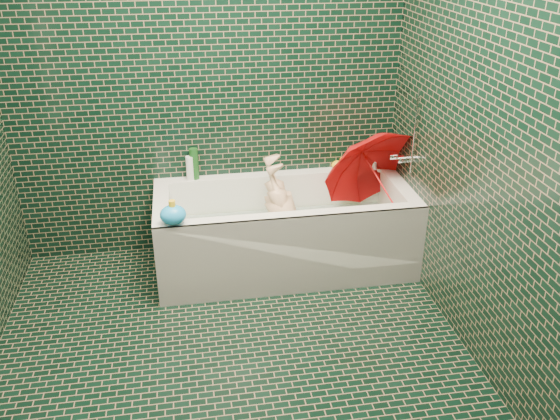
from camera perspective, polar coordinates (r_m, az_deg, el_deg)
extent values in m
plane|color=black|center=(3.28, -4.38, -15.17)|extent=(2.80, 2.80, 0.00)
plane|color=black|center=(3.97, -7.08, 12.73)|extent=(2.80, 0.00, 2.80)
plane|color=black|center=(1.41, -0.27, -14.53)|extent=(2.80, 0.00, 2.80)
plane|color=black|center=(3.01, 20.37, 6.82)|extent=(0.00, 2.80, 2.80)
cube|color=white|center=(4.11, 0.41, -4.31)|extent=(1.70, 0.75, 0.15)
cube|color=white|center=(4.26, -0.34, 1.07)|extent=(1.70, 0.10, 0.40)
cube|color=white|center=(3.70, 1.30, -3.19)|extent=(1.70, 0.10, 0.40)
cube|color=white|center=(4.18, 11.29, -0.04)|extent=(0.10, 0.55, 0.40)
cube|color=white|center=(3.93, -11.14, -1.79)|extent=(0.10, 0.55, 0.40)
cube|color=white|center=(3.70, 1.41, -4.50)|extent=(1.70, 0.02, 0.55)
cube|color=green|center=(4.07, 0.41, -3.33)|extent=(1.35, 0.47, 0.01)
cube|color=silver|center=(4.00, 0.42, -1.54)|extent=(1.48, 0.53, 0.00)
cylinder|color=silver|center=(4.04, 12.16, 4.82)|extent=(0.14, 0.05, 0.05)
cylinder|color=silver|center=(4.06, 10.81, 5.08)|extent=(0.05, 0.04, 0.04)
cylinder|color=silver|center=(3.87, 12.85, 7.30)|extent=(0.01, 0.01, 0.55)
imported|color=#E2B38D|center=(3.98, 0.87, -1.54)|extent=(1.02, 0.47, 0.45)
imported|color=red|center=(4.01, 9.60, 2.71)|extent=(0.97, 0.91, 1.06)
imported|color=white|center=(4.39, 9.98, 4.26)|extent=(0.12, 0.12, 0.27)
imported|color=#521C6B|center=(4.37, 10.11, 4.13)|extent=(0.11, 0.11, 0.20)
imported|color=#134517|center=(4.35, 8.56, 4.14)|extent=(0.19, 0.19, 0.18)
cylinder|color=#134517|center=(4.31, 9.04, 5.36)|extent=(0.07, 0.07, 0.20)
cylinder|color=silver|center=(4.28, 9.07, 5.01)|extent=(0.06, 0.06, 0.18)
cylinder|color=#134517|center=(4.10, -8.27, 4.42)|extent=(0.07, 0.07, 0.22)
cylinder|color=white|center=(4.09, -8.66, 3.99)|extent=(0.06, 0.06, 0.17)
ellipsoid|color=yellow|center=(4.26, 5.55, 4.34)|extent=(0.10, 0.08, 0.06)
sphere|color=yellow|center=(4.25, 6.04, 4.84)|extent=(0.04, 0.04, 0.04)
cone|color=orange|center=(4.25, 6.34, 4.81)|extent=(0.02, 0.02, 0.02)
ellipsoid|color=#1B98F6|center=(3.51, -10.26, -0.46)|extent=(0.19, 0.18, 0.12)
cylinder|color=yellow|center=(3.48, -10.35, 0.57)|extent=(0.04, 0.04, 0.04)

